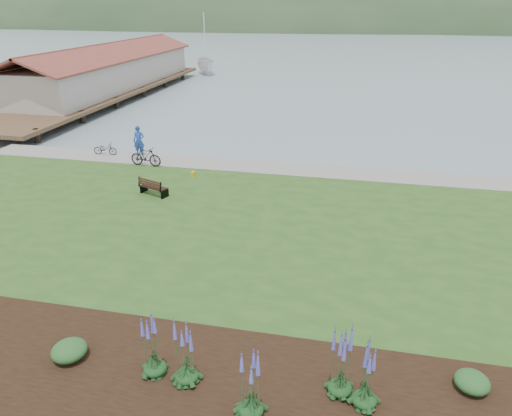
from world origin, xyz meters
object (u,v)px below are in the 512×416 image
at_px(park_bench, 152,187).
at_px(person, 139,139).
at_px(bicycle_a, 105,149).
at_px(sailboat, 206,74).

relative_size(park_bench, person, 0.72).
bearing_deg(park_bench, person, 140.94).
xyz_separation_m(person, bicycle_a, (-2.23, -0.30, -0.72)).
height_order(person, sailboat, sailboat).
distance_m(person, sailboat, 38.83).
distance_m(person, bicycle_a, 2.36).
relative_size(bicycle_a, sailboat, 0.06).
bearing_deg(person, bicycle_a, 175.04).
relative_size(park_bench, sailboat, 0.06).
xyz_separation_m(park_bench, person, (-3.44, 5.91, 0.66)).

